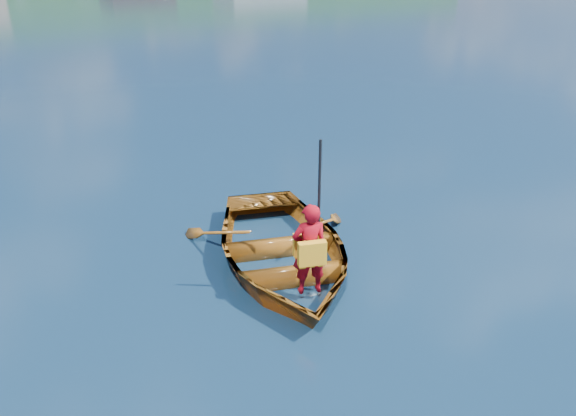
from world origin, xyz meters
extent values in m
plane|color=#0E2C44|center=(0.00, 0.00, 0.00)|extent=(600.00, 600.00, 0.00)
imported|color=maroon|center=(-1.09, 0.51, 0.22)|extent=(3.52, 4.19, 0.74)
imported|color=#9E0816|center=(-1.21, -0.39, 0.69)|extent=(0.50, 0.40, 1.18)
cube|color=gold|center=(-1.25, -0.50, 0.70)|extent=(0.35, 0.20, 0.30)
cube|color=gold|center=(-1.18, -0.28, 0.70)|extent=(0.35, 0.18, 0.30)
cube|color=gold|center=(-1.21, -0.39, 0.52)|extent=(0.35, 0.30, 0.05)
cylinder|color=black|center=(-1.03, -0.29, 1.06)|extent=(0.05, 0.05, 1.91)
camera|label=1|loc=(-4.43, -5.37, 3.97)|focal=35.00mm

